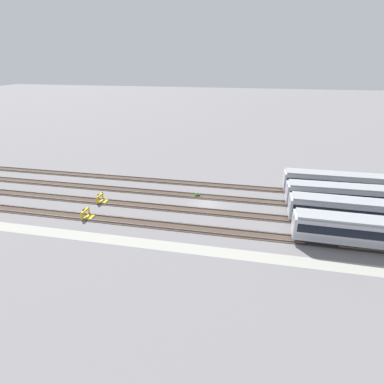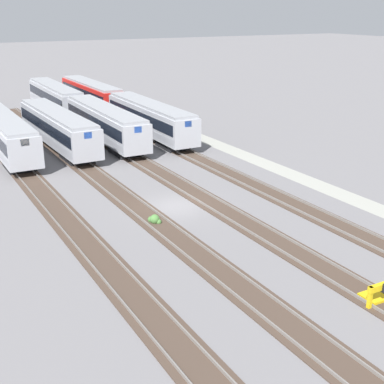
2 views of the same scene
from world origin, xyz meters
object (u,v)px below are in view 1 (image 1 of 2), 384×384
subway_car_front_row_left_inner (342,183)px  subway_car_front_row_right_inner (350,197)px  bumper_stop_near_inner_track (101,199)px  weed_clump (197,194)px  subway_car_front_row_leftmost (374,233)px  bumper_stop_nearest_track (87,214)px  subway_car_front_row_rightmost (361,212)px

subway_car_front_row_left_inner → subway_car_front_row_right_inner: bearing=-90.0°
bumper_stop_near_inner_track → subway_car_front_row_right_inner: bearing=7.8°
bumper_stop_near_inner_track → weed_clump: bumper_stop_near_inner_track is taller
subway_car_front_row_leftmost → bumper_stop_nearest_track: bearing=180.0°
subway_car_front_row_right_inner → subway_car_front_row_leftmost: bearing=-90.0°
subway_car_front_row_left_inner → subway_car_front_row_rightmost: (0.00, -10.03, 0.00)m
subway_car_front_row_left_inner → bumper_stop_nearest_track: size_ratio=8.97×
subway_car_front_row_left_inner → weed_clump: size_ratio=19.57×
subway_car_front_row_left_inner → bumper_stop_nearest_track: subway_car_front_row_left_inner is taller
subway_car_front_row_leftmost → bumper_stop_near_inner_track: subway_car_front_row_leftmost is taller
bumper_stop_near_inner_track → weed_clump: 15.02m
subway_car_front_row_right_inner → weed_clump: 22.71m
subway_car_front_row_leftmost → subway_car_front_row_rightmost: 5.09m
bumper_stop_near_inner_track → weed_clump: bearing=20.0°
subway_car_front_row_right_inner → subway_car_front_row_rightmost: size_ratio=1.00×
subway_car_front_row_rightmost → bumper_stop_nearest_track: subway_car_front_row_rightmost is taller
subway_car_front_row_right_inner → bumper_stop_near_inner_track: 37.12m
subway_car_front_row_rightmost → bumper_stop_nearest_track: (-36.34, -5.08, -1.53)m
weed_clump → subway_car_front_row_rightmost: bearing=-12.7°
weed_clump → subway_car_front_row_leftmost: bearing=-24.2°
subway_car_front_row_right_inner → bumper_stop_nearest_track: bearing=-164.6°
weed_clump → bumper_stop_near_inner_track: bearing=-160.0°
subway_car_front_row_rightmost → subway_car_front_row_right_inner: bearing=90.0°
subway_car_front_row_rightmost → bumper_stop_near_inner_track: bearing=-179.9°
subway_car_front_row_left_inner → subway_car_front_row_right_inner: (0.00, -5.07, 0.00)m
subway_car_front_row_right_inner → bumper_stop_nearest_track: (-36.34, -10.04, -1.53)m
subway_car_front_row_leftmost → bumper_stop_nearest_track: (-36.34, 0.01, -1.53)m
bumper_stop_nearest_track → weed_clump: (13.70, 10.17, -0.27)m
subway_car_front_row_right_inner → bumper_stop_near_inner_track: size_ratio=9.02×
subway_car_front_row_right_inner → subway_car_front_row_left_inner: bearing=90.0°
subway_car_front_row_rightmost → bumper_stop_near_inner_track: 36.78m
bumper_stop_nearest_track → bumper_stop_near_inner_track: (-0.41, 5.03, 0.00)m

